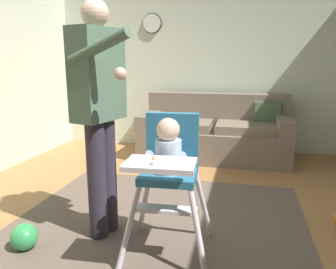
# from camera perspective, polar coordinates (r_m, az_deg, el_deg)

# --- Properties ---
(ground) EXTENTS (6.08, 6.91, 0.10)m
(ground) POSITION_cam_1_polar(r_m,az_deg,el_deg) (2.72, -1.15, -17.24)
(ground) COLOR #A87542
(wall_far) EXTENTS (5.28, 0.06, 2.78)m
(wall_far) POSITION_cam_1_polar(r_m,az_deg,el_deg) (5.01, 6.69, 13.45)
(wall_far) COLOR silver
(wall_far) RESTS_ON ground
(area_rug) EXTENTS (2.36, 2.85, 0.01)m
(area_rug) POSITION_cam_1_polar(r_m,az_deg,el_deg) (2.49, -3.90, -18.80)
(area_rug) COLOR brown
(area_rug) RESTS_ON ground
(couch) EXTENTS (1.99, 0.86, 0.86)m
(couch) POSITION_cam_1_polar(r_m,az_deg,el_deg) (4.57, 8.11, 0.14)
(couch) COLOR #766659
(couch) RESTS_ON ground
(high_chair) EXTENTS (0.64, 0.75, 0.96)m
(high_chair) POSITION_cam_1_polar(r_m,az_deg,el_deg) (2.17, 0.16, -4.42)
(high_chair) COLOR white
(high_chair) RESTS_ON ground
(adult_standing) EXTENTS (0.50, 0.58, 1.71)m
(adult_standing) POSITION_cam_1_polar(r_m,az_deg,el_deg) (2.41, -11.68, 4.43)
(adult_standing) COLOR #312A37
(adult_standing) RESTS_ON ground
(toy_ball_second) EXTENTS (0.19, 0.19, 0.19)m
(toy_ball_second) POSITION_cam_1_polar(r_m,az_deg,el_deg) (2.63, -23.56, -15.89)
(toy_ball_second) COLOR green
(toy_ball_second) RESTS_ON ground
(wall_clock) EXTENTS (0.29, 0.04, 0.29)m
(wall_clock) POSITION_cam_1_polar(r_m,az_deg,el_deg) (5.16, -2.79, 18.63)
(wall_clock) COLOR white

